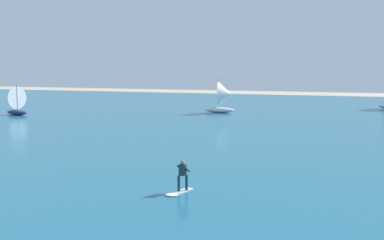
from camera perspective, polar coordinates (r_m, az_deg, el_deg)
The scene contains 4 objects.
ocean at distance 58.95m, azimuth 9.96°, elevation 0.16°, with size 160.00×90.00×0.10m, color #236B89.
kitesurfer at distance 24.78m, azimuth -1.41°, elevation -7.36°, with size 1.16×2.03×1.67m.
sailboat_far_right at distance 66.17m, azimuth -20.71°, elevation 2.25°, with size 3.70×3.22×4.19m.
sailboat_trailing at distance 64.57m, azimuth 3.88°, elevation 2.80°, with size 4.14×3.55×4.76m.
Camera 1 is at (8.13, -7.44, 6.76)m, focal length 44.18 mm.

